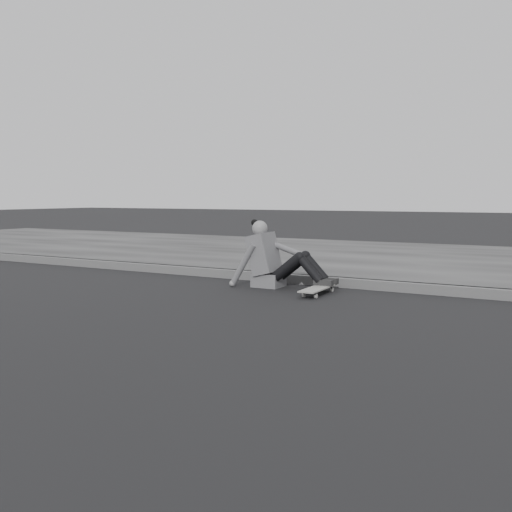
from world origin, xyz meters
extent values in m
plane|color=black|center=(0.00, 0.00, 0.00)|extent=(80.00, 80.00, 0.00)
cube|color=#505050|center=(0.00, 2.58, 0.06)|extent=(24.00, 0.16, 0.12)
cube|color=#373737|center=(0.00, 5.60, 0.06)|extent=(24.00, 6.00, 0.12)
cylinder|color=#A5A59F|center=(1.13, 1.64, 0.03)|extent=(0.03, 0.05, 0.05)
cylinder|color=#A5A59F|center=(1.28, 1.64, 0.03)|extent=(0.03, 0.05, 0.05)
cylinder|color=#A5A59F|center=(1.13, 2.16, 0.03)|extent=(0.03, 0.05, 0.05)
cylinder|color=#A5A59F|center=(1.28, 2.16, 0.03)|extent=(0.03, 0.05, 0.05)
cube|color=#29292B|center=(1.20, 1.64, 0.06)|extent=(0.16, 0.04, 0.03)
cube|color=#29292B|center=(1.20, 2.16, 0.06)|extent=(0.16, 0.04, 0.03)
cube|color=gray|center=(1.20, 1.90, 0.08)|extent=(0.20, 0.78, 0.02)
cube|color=#57575A|center=(0.40, 2.15, 0.09)|extent=(0.36, 0.34, 0.18)
cube|color=#57575A|center=(0.33, 2.15, 0.43)|extent=(0.37, 0.40, 0.57)
cube|color=#57575A|center=(0.20, 2.15, 0.55)|extent=(0.14, 0.30, 0.20)
cylinder|color=gray|center=(0.28, 2.15, 0.67)|extent=(0.09, 0.09, 0.08)
sphere|color=gray|center=(0.27, 2.15, 0.76)|extent=(0.20, 0.20, 0.20)
sphere|color=black|center=(0.18, 2.17, 0.83)|extent=(0.09, 0.09, 0.09)
cylinder|color=black|center=(0.72, 2.06, 0.28)|extent=(0.43, 0.13, 0.39)
cylinder|color=black|center=(0.72, 2.24, 0.28)|extent=(0.43, 0.13, 0.39)
cylinder|color=black|center=(1.02, 2.06, 0.28)|extent=(0.35, 0.11, 0.36)
cylinder|color=black|center=(1.02, 2.24, 0.28)|extent=(0.35, 0.11, 0.36)
sphere|color=black|center=(0.88, 2.06, 0.42)|extent=(0.13, 0.13, 0.13)
sphere|color=black|center=(0.88, 2.24, 0.42)|extent=(0.13, 0.13, 0.13)
cube|color=#242424|center=(1.20, 2.06, 0.12)|extent=(0.24, 0.08, 0.07)
cube|color=#242424|center=(1.20, 2.24, 0.12)|extent=(0.24, 0.08, 0.07)
cylinder|color=#57575A|center=(0.13, 1.94, 0.29)|extent=(0.38, 0.08, 0.58)
sphere|color=gray|center=(-0.02, 1.93, 0.04)|extent=(0.08, 0.08, 0.08)
cylinder|color=#57575A|center=(0.57, 2.31, 0.49)|extent=(0.48, 0.08, 0.21)
camera|label=1|loc=(3.76, -4.41, 1.18)|focal=40.00mm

